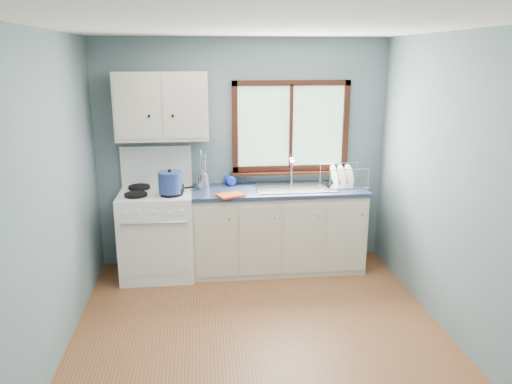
{
  "coord_description": "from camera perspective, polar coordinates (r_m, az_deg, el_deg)",
  "views": [
    {
      "loc": [
        -0.45,
        -3.65,
        2.3
      ],
      "look_at": [
        0.05,
        0.9,
        1.05
      ],
      "focal_mm": 35.0,
      "sensor_mm": 36.0,
      "label": 1
    }
  ],
  "objects": [
    {
      "name": "utensil_crock",
      "position": [
        5.4,
        -6.03,
        1.3
      ],
      "size": [
        0.13,
        0.13,
        0.41
      ],
      "rotation": [
        0.0,
        0.0,
        -0.03
      ],
      "color": "silver",
      "rests_on": "countertop"
    },
    {
      "name": "soap_bottle",
      "position": [
        5.44,
        -2.74,
        2.03
      ],
      "size": [
        0.13,
        0.13,
        0.27
      ],
      "primitive_type": "imported",
      "rotation": [
        0.0,
        0.0,
        0.26
      ],
      "color": "blue",
      "rests_on": "countertop"
    },
    {
      "name": "skillet",
      "position": [
        5.16,
        -9.52,
        0.29
      ],
      "size": [
        0.39,
        0.32,
        0.05
      ],
      "rotation": [
        0.0,
        0.0,
        0.37
      ],
      "color": "black",
      "rests_on": "gas_range"
    },
    {
      "name": "countertop",
      "position": [
        5.39,
        2.53,
        0.2
      ],
      "size": [
        1.89,
        0.64,
        0.04
      ],
      "primitive_type": "cube",
      "color": "#1D2A42",
      "rests_on": "base_cabinets"
    },
    {
      "name": "gas_range",
      "position": [
        5.46,
        -11.2,
        -4.37
      ],
      "size": [
        0.76,
        0.69,
        1.36
      ],
      "color": "white",
      "rests_on": "floor"
    },
    {
      "name": "wall_left",
      "position": [
        3.97,
        -23.0,
        -1.31
      ],
      "size": [
        0.02,
        3.6,
        2.5
      ],
      "primitive_type": "cube",
      "color": "slate",
      "rests_on": "ground"
    },
    {
      "name": "floor",
      "position": [
        4.34,
        0.68,
        -16.86
      ],
      "size": [
        3.2,
        3.6,
        0.02
      ],
      "primitive_type": "cube",
      "color": "brown",
      "rests_on": "ground"
    },
    {
      "name": "dish_rack",
      "position": [
        5.57,
        9.89,
        1.36
      ],
      "size": [
        0.49,
        0.39,
        0.24
      ],
      "rotation": [
        0.0,
        0.0,
        0.09
      ],
      "color": "silver",
      "rests_on": "countertop"
    },
    {
      "name": "base_cabinets",
      "position": [
        5.54,
        2.47,
        -4.7
      ],
      "size": [
        1.85,
        0.6,
        0.88
      ],
      "color": "beige",
      "rests_on": "floor"
    },
    {
      "name": "upper_cabinets",
      "position": [
        5.31,
        -10.72,
        9.61
      ],
      "size": [
        0.95,
        0.35,
        0.7
      ],
      "color": "beige",
      "rests_on": "wall_back"
    },
    {
      "name": "sink",
      "position": [
        5.43,
        4.4,
        -0.16
      ],
      "size": [
        0.84,
        0.46,
        0.44
      ],
      "color": "silver",
      "rests_on": "countertop"
    },
    {
      "name": "thermos",
      "position": [
        5.43,
        -6.04,
        2.12
      ],
      "size": [
        0.09,
        0.09,
        0.31
      ],
      "primitive_type": "cylinder",
      "rotation": [
        0.0,
        0.0,
        -0.37
      ],
      "color": "silver",
      "rests_on": "countertop"
    },
    {
      "name": "wall_back",
      "position": [
        5.58,
        -1.54,
        4.42
      ],
      "size": [
        3.2,
        0.02,
        2.5
      ],
      "primitive_type": "cube",
      "color": "slate",
      "rests_on": "ground"
    },
    {
      "name": "wall_right",
      "position": [
        4.32,
        22.43,
        0.04
      ],
      "size": [
        0.02,
        3.6,
        2.5
      ],
      "primitive_type": "cube",
      "color": "slate",
      "rests_on": "ground"
    },
    {
      "name": "wall_front",
      "position": [
        2.17,
        6.78,
        -13.81
      ],
      "size": [
        3.2,
        0.02,
        2.5
      ],
      "primitive_type": "cube",
      "color": "slate",
      "rests_on": "ground"
    },
    {
      "name": "window",
      "position": [
        5.57,
        4.0,
        6.72
      ],
      "size": [
        1.36,
        0.1,
        1.03
      ],
      "color": "#9EC6A8",
      "rests_on": "wall_back"
    },
    {
      "name": "stockpot",
      "position": [
        5.12,
        -9.79,
        1.12
      ],
      "size": [
        0.3,
        0.3,
        0.24
      ],
      "rotation": [
        0.0,
        0.0,
        -0.24
      ],
      "color": "navy",
      "rests_on": "gas_range"
    },
    {
      "name": "dish_towel",
      "position": [
        5.09,
        -2.94,
        -0.37
      ],
      "size": [
        0.31,
        0.27,
        0.02
      ],
      "primitive_type": "cube",
      "rotation": [
        0.0,
        0.0,
        0.42
      ],
      "color": "#D3481B",
      "rests_on": "countertop"
    },
    {
      "name": "ceiling",
      "position": [
        3.69,
        0.81,
        18.54
      ],
      "size": [
        3.2,
        3.6,
        0.02
      ],
      "primitive_type": "cube",
      "color": "white",
      "rests_on": "wall_back"
    }
  ]
}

